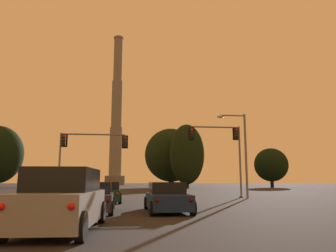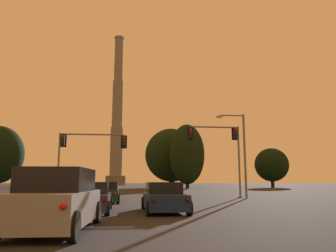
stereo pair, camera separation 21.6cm
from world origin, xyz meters
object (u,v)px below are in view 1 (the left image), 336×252
Objects in this scene: sedan_center_lane_second at (167,198)px; smokestack at (116,125)px; traffic_light_overhead_left at (84,148)px; traffic_light_overhead_right at (223,143)px; suv_left_lane_third at (63,200)px; hatchback_left_lane_front at (108,193)px; sedan_left_lane_second at (94,198)px; street_lamp at (241,145)px.

sedan_center_lane_second is 0.08× the size of smokestack.
sedan_center_lane_second is 117.57m from smokestack.
traffic_light_overhead_right is at bearing -3.43° from traffic_light_overhead_left.
smokestack is (-4.13, 120.85, 23.17)m from suv_left_lane_third.
suv_left_lane_third is 22.72m from traffic_light_overhead_right.
hatchback_left_lane_front is 110.12m from smokestack.
sedan_center_lane_second is at bearing -116.66° from traffic_light_overhead_right.
sedan_left_lane_second is (-0.20, -7.22, 0.00)m from hatchback_left_lane_front.
smokestack is at bearing 90.19° from sedan_left_lane_second.
suv_left_lane_third is (-0.46, -13.34, 0.23)m from hatchback_left_lane_front.
street_lamp reaches higher than suv_left_lane_third.
street_lamp is 0.12× the size of smokestack.
traffic_light_overhead_right reaches higher than sedan_center_lane_second.
suv_left_lane_third reaches higher than sedan_center_lane_second.
suv_left_lane_third is at bearing -124.22° from sedan_center_lane_second.
street_lamp reaches higher than hatchback_left_lane_front.
sedan_left_lane_second is (-3.55, 0.23, 0.00)m from sedan_center_lane_second.
street_lamp is at bearing 43.45° from sedan_left_lane_second.
traffic_light_overhead_left is at bearing 98.41° from sedan_left_lane_second.
sedan_left_lane_second is 0.08× the size of smokestack.
sedan_left_lane_second is 0.63× the size of street_lamp.
traffic_light_overhead_left is at bearing 176.57° from traffic_light_overhead_right.
sedan_left_lane_second is at bearing 90.01° from suv_left_lane_third.
sedan_center_lane_second is 1.00× the size of sedan_left_lane_second.
sedan_left_lane_second is 0.96× the size of suv_left_lane_third.
traffic_light_overhead_right is at bearing 50.26° from sedan_left_lane_second.
traffic_light_overhead_left is 0.84× the size of street_lamp.
traffic_light_overhead_left is at bearing 99.07° from suv_left_lane_third.
sedan_left_lane_second is 6.14m from suv_left_lane_third.
sedan_left_lane_second is at bearing -127.74° from traffic_light_overhead_right.
traffic_light_overhead_right is (10.70, 19.61, 4.18)m from suv_left_lane_third.
smokestack is at bearing 91.01° from traffic_light_overhead_left.
traffic_light_overhead_right is at bearing 29.71° from hatchback_left_lane_front.
hatchback_left_lane_front is 12.83m from street_lamp.
traffic_light_overhead_left is 0.95× the size of traffic_light_overhead_right.
sedan_left_lane_second is 0.75× the size of traffic_light_overhead_left.
traffic_light_overhead_right reaches higher than sedan_left_lane_second.
hatchback_left_lane_front is 8.52m from traffic_light_overhead_left.
hatchback_left_lane_front is 0.62× the size of traffic_light_overhead_right.
smokestack is at bearing 98.79° from street_lamp.
smokestack reaches higher than sedan_left_lane_second.
hatchback_left_lane_front is 12.79m from traffic_light_overhead_right.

